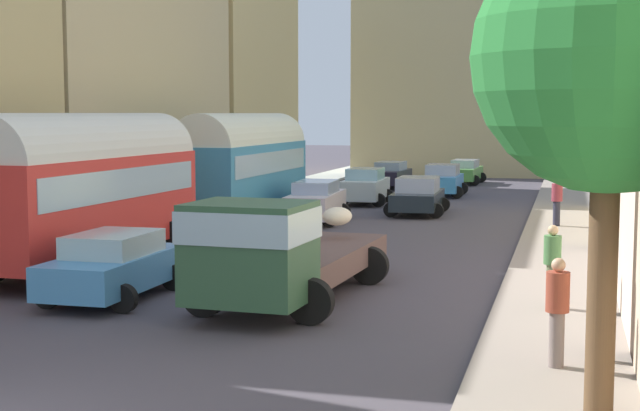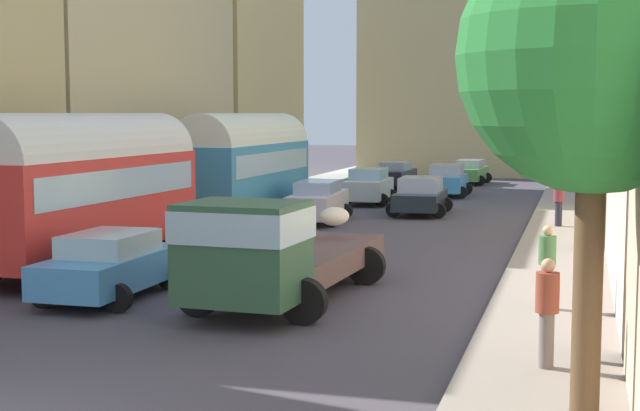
{
  "view_description": "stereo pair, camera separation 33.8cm",
  "coord_description": "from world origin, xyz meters",
  "px_view_note": "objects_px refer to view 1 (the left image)",
  "views": [
    {
      "loc": [
        7.45,
        -9.4,
        4.1
      ],
      "look_at": [
        0.0,
        18.11,
        1.23
      ],
      "focal_mm": 51.86,
      "sensor_mm": 36.0,
      "label": 1
    },
    {
      "loc": [
        7.78,
        -9.31,
        4.1
      ],
      "look_at": [
        0.0,
        18.11,
        1.23
      ],
      "focal_mm": 51.86,
      "sensor_mm": 36.0,
      "label": 2
    }
  ],
  "objects_px": {
    "pedestrian_1": "(557,309)",
    "parked_bus_0": "(86,182)",
    "car_0": "(418,196)",
    "pedestrian_3": "(557,200)",
    "parked_bus_1": "(244,161)",
    "car_2": "(465,171)",
    "car_6": "(391,175)",
    "pedestrian_0": "(552,263)",
    "car_4": "(316,201)",
    "pedestrian_2": "(599,304)",
    "car_3": "(114,265)",
    "cargo_truck_0": "(278,251)",
    "car_5": "(365,186)",
    "car_1": "(443,180)"
  },
  "relations": [
    {
      "from": "pedestrian_1",
      "to": "parked_bus_0",
      "type": "bearing_deg",
      "value": 149.51
    },
    {
      "from": "car_0",
      "to": "pedestrian_3",
      "type": "height_order",
      "value": "pedestrian_3"
    },
    {
      "from": "parked_bus_1",
      "to": "car_2",
      "type": "bearing_deg",
      "value": 73.78
    },
    {
      "from": "parked_bus_0",
      "to": "parked_bus_1",
      "type": "bearing_deg",
      "value": 88.11
    },
    {
      "from": "pedestrian_1",
      "to": "pedestrian_3",
      "type": "bearing_deg",
      "value": 90.84
    },
    {
      "from": "parked_bus_1",
      "to": "car_6",
      "type": "bearing_deg",
      "value": 81.52
    },
    {
      "from": "pedestrian_0",
      "to": "parked_bus_1",
      "type": "bearing_deg",
      "value": 130.19
    },
    {
      "from": "parked_bus_0",
      "to": "car_6",
      "type": "relative_size",
      "value": 2.2
    },
    {
      "from": "car_6",
      "to": "car_0",
      "type": "bearing_deg",
      "value": -74.39
    },
    {
      "from": "car_4",
      "to": "parked_bus_1",
      "type": "bearing_deg",
      "value": -173.06
    },
    {
      "from": "car_6",
      "to": "pedestrian_3",
      "type": "height_order",
      "value": "pedestrian_3"
    },
    {
      "from": "parked_bus_1",
      "to": "car_6",
      "type": "xyz_separation_m",
      "value": [
        2.48,
        16.64,
        -1.53
      ]
    },
    {
      "from": "pedestrian_0",
      "to": "pedestrian_2",
      "type": "relative_size",
      "value": 1.01
    },
    {
      "from": "car_0",
      "to": "parked_bus_0",
      "type": "bearing_deg",
      "value": -112.62
    },
    {
      "from": "parked_bus_0",
      "to": "car_4",
      "type": "xyz_separation_m",
      "value": [
        3.11,
        11.43,
        -1.48
      ]
    },
    {
      "from": "car_3",
      "to": "pedestrian_0",
      "type": "height_order",
      "value": "pedestrian_0"
    },
    {
      "from": "parked_bus_0",
      "to": "car_0",
      "type": "distance_m",
      "value": 16.56
    },
    {
      "from": "car_6",
      "to": "pedestrian_1",
      "type": "xyz_separation_m",
      "value": [
        9.28,
        -34.88,
        0.32
      ]
    },
    {
      "from": "parked_bus_1",
      "to": "car_0",
      "type": "xyz_separation_m",
      "value": [
        5.98,
        4.13,
        -1.52
      ]
    },
    {
      "from": "car_2",
      "to": "pedestrian_0",
      "type": "distance_m",
      "value": 34.97
    },
    {
      "from": "car_4",
      "to": "car_3",
      "type": "bearing_deg",
      "value": -91.95
    },
    {
      "from": "cargo_truck_0",
      "to": "car_4",
      "type": "bearing_deg",
      "value": 102.41
    },
    {
      "from": "parked_bus_1",
      "to": "pedestrian_3",
      "type": "xyz_separation_m",
      "value": [
        11.48,
        0.46,
        -1.23
      ]
    },
    {
      "from": "cargo_truck_0",
      "to": "car_0",
      "type": "distance_m",
      "value": 18.7
    },
    {
      "from": "parked_bus_0",
      "to": "pedestrian_0",
      "type": "distance_m",
      "value": 12.31
    },
    {
      "from": "car_5",
      "to": "pedestrian_2",
      "type": "height_order",
      "value": "pedestrian_2"
    },
    {
      "from": "car_0",
      "to": "car_5",
      "type": "bearing_deg",
      "value": 129.82
    },
    {
      "from": "parked_bus_1",
      "to": "car_0",
      "type": "bearing_deg",
      "value": 34.64
    },
    {
      "from": "car_4",
      "to": "car_6",
      "type": "relative_size",
      "value": 1.12
    },
    {
      "from": "parked_bus_0",
      "to": "car_2",
      "type": "bearing_deg",
      "value": 78.62
    },
    {
      "from": "car_2",
      "to": "car_0",
      "type": "bearing_deg",
      "value": -90.26
    },
    {
      "from": "parked_bus_0",
      "to": "pedestrian_3",
      "type": "relative_size",
      "value": 4.71
    },
    {
      "from": "pedestrian_1",
      "to": "pedestrian_2",
      "type": "bearing_deg",
      "value": 41.79
    },
    {
      "from": "car_5",
      "to": "pedestrian_3",
      "type": "height_order",
      "value": "pedestrian_3"
    },
    {
      "from": "car_5",
      "to": "pedestrian_3",
      "type": "bearing_deg",
      "value": -40.44
    },
    {
      "from": "car_3",
      "to": "cargo_truck_0",
      "type": "bearing_deg",
      "value": 0.65
    },
    {
      "from": "car_4",
      "to": "car_1",
      "type": "bearing_deg",
      "value": 75.7
    },
    {
      "from": "car_0",
      "to": "car_2",
      "type": "distance_m",
      "value": 16.68
    },
    {
      "from": "parked_bus_0",
      "to": "car_0",
      "type": "bearing_deg",
      "value": 67.38
    },
    {
      "from": "car_1",
      "to": "car_4",
      "type": "xyz_separation_m",
      "value": [
        -3.11,
        -12.22,
        0.01
      ]
    },
    {
      "from": "pedestrian_3",
      "to": "car_4",
      "type": "bearing_deg",
      "value": -179.14
    },
    {
      "from": "car_2",
      "to": "car_3",
      "type": "distance_m",
      "value": 35.62
    },
    {
      "from": "pedestrian_1",
      "to": "pedestrian_2",
      "type": "distance_m",
      "value": 0.87
    },
    {
      "from": "parked_bus_1",
      "to": "pedestrian_0",
      "type": "xyz_separation_m",
      "value": [
        11.59,
        -13.72,
        -1.22
      ]
    },
    {
      "from": "parked_bus_0",
      "to": "pedestrian_1",
      "type": "xyz_separation_m",
      "value": [
        12.12,
        -7.14,
        -1.22
      ]
    },
    {
      "from": "cargo_truck_0",
      "to": "pedestrian_1",
      "type": "distance_m",
      "value": 6.81
    },
    {
      "from": "car_3",
      "to": "pedestrian_2",
      "type": "relative_size",
      "value": 2.24
    },
    {
      "from": "car_6",
      "to": "parked_bus_1",
      "type": "bearing_deg",
      "value": -98.48
    },
    {
      "from": "car_3",
      "to": "pedestrian_3",
      "type": "distance_m",
      "value": 17.69
    },
    {
      "from": "car_3",
      "to": "pedestrian_3",
      "type": "relative_size",
      "value": 2.22
    }
  ]
}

